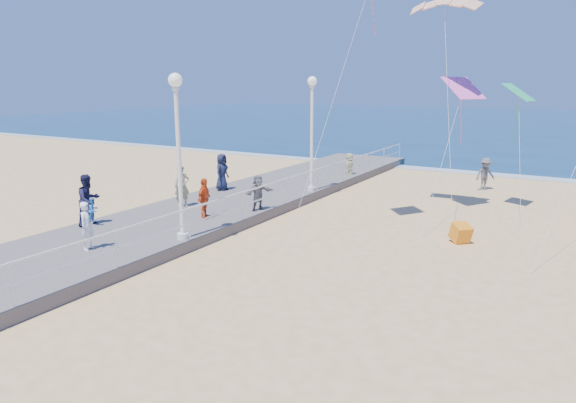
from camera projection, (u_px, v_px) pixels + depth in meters
The scene contains 20 objects.
ground at pixel (329, 281), 14.35m from camera, with size 160.00×160.00×0.00m, color #DFB574.
ocean at pixel (542, 124), 68.88m from camera, with size 160.00×90.00×0.05m, color #0D2D4E.
surf_line at pixel (476, 173), 31.54m from camera, with size 160.00×1.20×0.04m, color white.
boardwalk at pixel (137, 235), 18.02m from camera, with size 5.00×44.00×0.40m, color slate.
railing at pixel (189, 215), 16.57m from camera, with size 0.05×42.00×0.55m.
lamp_post_mid at pixel (178, 140), 16.17m from camera, with size 0.44×0.44×5.32m.
lamp_post_far at pixel (312, 122), 23.73m from camera, with size 0.44×0.44×5.32m.
woman_holding_toddler at pixel (87, 226), 15.67m from camera, with size 0.55×0.36×1.50m, color white.
toddler_held at pixel (93, 210), 15.61m from camera, with size 0.38×0.29×0.77m, color #377FD1.
spectator_3 at pixel (204, 198), 19.32m from camera, with size 0.90×0.38×1.54m, color #DF4E1B.
spectator_4 at pixel (222, 172), 24.44m from camera, with size 0.86×0.56×1.75m, color #181D35.
spectator_5 at pixel (258, 193), 20.59m from camera, with size 1.32×0.42×1.42m, color slate.
spectator_6 at pixel (182, 186), 21.15m from camera, with size 0.63×0.41×1.73m, color #9A936A.
spectator_7 at pixel (89, 200), 18.35m from camera, with size 0.90×0.70×1.86m, color #1A1A39.
beach_walker_a at pixel (485, 174), 26.44m from camera, with size 1.09×0.62×1.68m, color #535358.
beach_walker_c at pixel (349, 167), 28.80m from camera, with size 0.78×0.51×1.60m, color gray.
box_kite at pixel (461, 235), 17.72m from camera, with size 0.55×0.55×0.60m, color #E64D0D.
kite_parafoil at pixel (445, 1), 20.13m from camera, with size 2.76×0.90×0.30m, color orange, non-canonical shape.
kite_diamond_pink at pixel (463, 88), 21.19m from camera, with size 1.49×1.49×0.02m, color #F55AC5.
kite_diamond_green at pixel (519, 92), 21.22m from camera, with size 1.29×1.29×0.02m, color #27B66D.
Camera 1 is at (5.88, -12.18, 5.40)m, focal length 32.00 mm.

